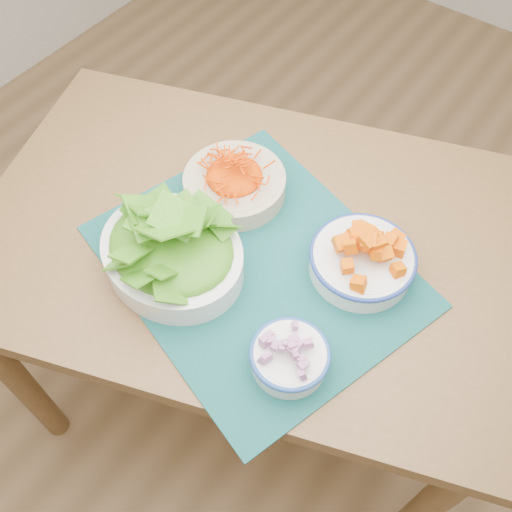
{
  "coord_description": "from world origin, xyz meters",
  "views": [
    {
      "loc": [
        0.39,
        -0.72,
        1.67
      ],
      "look_at": [
        0.03,
        -0.24,
        0.78
      ],
      "focal_mm": 40.0,
      "sensor_mm": 36.0,
      "label": 1
    }
  ],
  "objects_px": {
    "table": "(249,261)",
    "squash_bowl": "(363,255)",
    "onion_bowl": "(290,355)",
    "placemat": "(256,265)",
    "carrot_bowl": "(234,180)",
    "lettuce_bowl": "(171,246)"
  },
  "relations": [
    {
      "from": "placemat",
      "to": "lettuce_bowl",
      "type": "height_order",
      "value": "lettuce_bowl"
    },
    {
      "from": "table",
      "to": "carrot_bowl",
      "type": "distance_m",
      "value": 0.18
    },
    {
      "from": "placemat",
      "to": "onion_bowl",
      "type": "bearing_deg",
      "value": -21.11
    },
    {
      "from": "onion_bowl",
      "to": "placemat",
      "type": "bearing_deg",
      "value": 141.83
    },
    {
      "from": "placemat",
      "to": "carrot_bowl",
      "type": "xyz_separation_m",
      "value": [
        -0.14,
        0.12,
        0.04
      ]
    },
    {
      "from": "carrot_bowl",
      "to": "squash_bowl",
      "type": "relative_size",
      "value": 1.11
    },
    {
      "from": "lettuce_bowl",
      "to": "placemat",
      "type": "bearing_deg",
      "value": 42.78
    },
    {
      "from": "lettuce_bowl",
      "to": "onion_bowl",
      "type": "distance_m",
      "value": 0.3
    },
    {
      "from": "table",
      "to": "squash_bowl",
      "type": "distance_m",
      "value": 0.28
    },
    {
      "from": "carrot_bowl",
      "to": "onion_bowl",
      "type": "height_order",
      "value": "carrot_bowl"
    },
    {
      "from": "carrot_bowl",
      "to": "onion_bowl",
      "type": "xyz_separation_m",
      "value": [
        0.31,
        -0.25,
        -0.0
      ]
    },
    {
      "from": "table",
      "to": "placemat",
      "type": "relative_size",
      "value": 2.24
    },
    {
      "from": "squash_bowl",
      "to": "lettuce_bowl",
      "type": "distance_m",
      "value": 0.36
    },
    {
      "from": "placemat",
      "to": "onion_bowl",
      "type": "distance_m",
      "value": 0.22
    },
    {
      "from": "lettuce_bowl",
      "to": "onion_bowl",
      "type": "height_order",
      "value": "lettuce_bowl"
    },
    {
      "from": "placemat",
      "to": "onion_bowl",
      "type": "relative_size",
      "value": 3.35
    },
    {
      "from": "table",
      "to": "onion_bowl",
      "type": "distance_m",
      "value": 0.33
    },
    {
      "from": "placemat",
      "to": "lettuce_bowl",
      "type": "bearing_deg",
      "value": -125.96
    },
    {
      "from": "placemat",
      "to": "carrot_bowl",
      "type": "relative_size",
      "value": 2.59
    },
    {
      "from": "carrot_bowl",
      "to": "squash_bowl",
      "type": "height_order",
      "value": "squash_bowl"
    },
    {
      "from": "table",
      "to": "lettuce_bowl",
      "type": "distance_m",
      "value": 0.24
    },
    {
      "from": "onion_bowl",
      "to": "table",
      "type": "bearing_deg",
      "value": 140.48
    }
  ]
}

